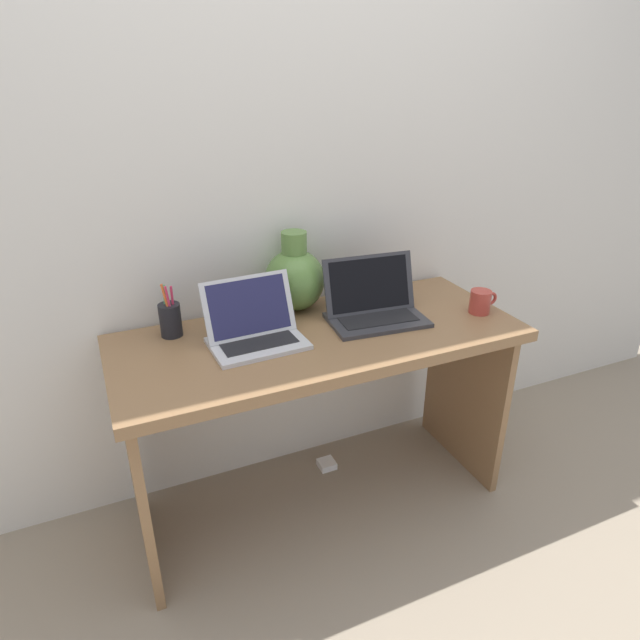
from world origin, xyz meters
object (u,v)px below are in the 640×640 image
object	(u,v)px
laptop_left	(253,326)
laptop_right	(373,303)
power_brick	(327,464)
coffee_mug	(481,302)
pen_cup	(170,319)
green_vase	(295,278)

from	to	relation	value
laptop_left	laptop_right	distance (m)	0.45
laptop_right	power_brick	bearing A→B (deg)	134.63
coffee_mug	power_brick	distance (m)	0.96
laptop_left	coffee_mug	world-z (taller)	laptop_left
laptop_left	coffee_mug	bearing A→B (deg)	-7.99
pen_cup	power_brick	xyz separation A→B (m)	(0.57, -0.03, -0.79)
laptop_right	pen_cup	xyz separation A→B (m)	(-0.70, 0.15, 0.00)
green_vase	power_brick	distance (m)	0.86
laptop_right	coffee_mug	world-z (taller)	laptop_right
laptop_right	green_vase	xyz separation A→B (m)	(-0.23, 0.19, 0.06)
laptop_left	coffee_mug	xyz separation A→B (m)	(0.84, -0.12, -0.01)
green_vase	pen_cup	size ratio (longest dim) A/B	1.54
laptop_left	power_brick	size ratio (longest dim) A/B	4.48
green_vase	laptop_left	bearing A→B (deg)	-139.06
green_vase	power_brick	xyz separation A→B (m)	(0.10, -0.07, -0.85)
pen_cup	power_brick	distance (m)	0.98
laptop_left	coffee_mug	distance (m)	0.85
power_brick	green_vase	bearing A→B (deg)	147.30
coffee_mug	pen_cup	size ratio (longest dim) A/B	0.59
laptop_left	pen_cup	xyz separation A→B (m)	(-0.24, 0.15, 0.00)
green_vase	pen_cup	world-z (taller)	green_vase
pen_cup	laptop_right	bearing A→B (deg)	-12.17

